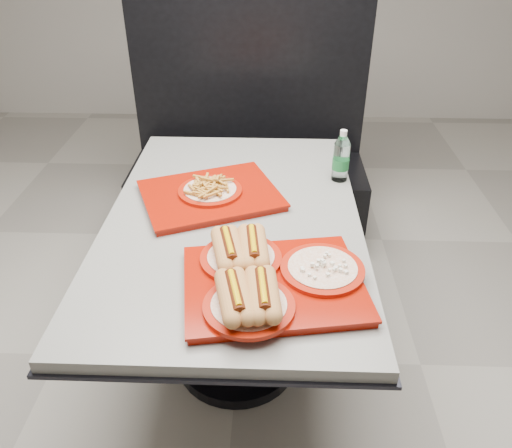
{
  "coord_description": "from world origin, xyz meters",
  "views": [
    {
      "loc": [
        0.14,
        -1.52,
        1.69
      ],
      "look_at": [
        0.09,
        -0.18,
        0.83
      ],
      "focal_mm": 35.0,
      "sensor_mm": 36.0,
      "label": 1
    }
  ],
  "objects_px": {
    "tray_near": "(266,277)",
    "tray_far": "(210,192)",
    "diner_table": "(234,252)",
    "water_bottle": "(341,159)",
    "booth_bench": "(249,167)"
  },
  "relations": [
    {
      "from": "tray_far",
      "to": "diner_table",
      "type": "bearing_deg",
      "value": -50.13
    },
    {
      "from": "tray_near",
      "to": "tray_far",
      "type": "relative_size",
      "value": 0.94
    },
    {
      "from": "tray_near",
      "to": "water_bottle",
      "type": "bearing_deg",
      "value": 67.68
    },
    {
      "from": "diner_table",
      "to": "tray_near",
      "type": "xyz_separation_m",
      "value": [
        0.12,
        -0.4,
        0.21
      ]
    },
    {
      "from": "booth_bench",
      "to": "tray_near",
      "type": "distance_m",
      "value": 1.55
    },
    {
      "from": "booth_bench",
      "to": "water_bottle",
      "type": "height_order",
      "value": "booth_bench"
    },
    {
      "from": "tray_near",
      "to": "water_bottle",
      "type": "height_order",
      "value": "water_bottle"
    },
    {
      "from": "diner_table",
      "to": "tray_near",
      "type": "bearing_deg",
      "value": -72.69
    },
    {
      "from": "tray_near",
      "to": "water_bottle",
      "type": "relative_size",
      "value": 2.69
    },
    {
      "from": "booth_bench",
      "to": "water_bottle",
      "type": "relative_size",
      "value": 6.4
    },
    {
      "from": "tray_near",
      "to": "tray_far",
      "type": "height_order",
      "value": "tray_near"
    },
    {
      "from": "diner_table",
      "to": "water_bottle",
      "type": "bearing_deg",
      "value": 35.52
    },
    {
      "from": "tray_near",
      "to": "tray_far",
      "type": "distance_m",
      "value": 0.56
    },
    {
      "from": "tray_near",
      "to": "booth_bench",
      "type": "bearing_deg",
      "value": 94.77
    },
    {
      "from": "diner_table",
      "to": "water_bottle",
      "type": "distance_m",
      "value": 0.56
    }
  ]
}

